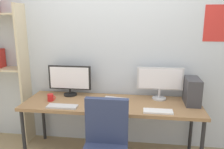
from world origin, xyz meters
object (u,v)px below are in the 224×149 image
(laptop_closed, at_px, (115,101))
(keyboard_left, at_px, (62,106))
(monitor_left, at_px, (70,79))
(monitor_right, at_px, (160,81))
(keyboard_right, at_px, (158,111))
(desk, at_px, (111,106))
(computer_mouse, at_px, (120,107))
(coffee_mug, at_px, (51,97))
(pc_tower, at_px, (192,91))

(laptop_closed, bearing_deg, keyboard_left, -144.96)
(monitor_left, distance_m, monitor_right, 1.20)
(keyboard_left, xyz_separation_m, keyboard_right, (1.12, 0.00, 0.00))
(monitor_left, relative_size, monitor_right, 0.99)
(monitor_left, height_order, laptop_closed, monitor_left)
(keyboard_right, bearing_deg, monitor_right, 84.83)
(desk, relative_size, laptop_closed, 6.89)
(computer_mouse, distance_m, coffee_mug, 0.92)
(keyboard_right, distance_m, computer_mouse, 0.43)
(coffee_mug, bearing_deg, monitor_left, 54.97)
(keyboard_right, bearing_deg, monitor_left, 159.13)
(monitor_right, bearing_deg, desk, -160.52)
(keyboard_left, bearing_deg, laptop_closed, 24.44)
(desk, bearing_deg, laptop_closed, 47.07)
(monitor_right, distance_m, laptop_closed, 0.63)
(monitor_right, xyz_separation_m, coffee_mug, (-1.38, -0.25, -0.20))
(monitor_right, distance_m, coffee_mug, 1.42)
(monitor_right, height_order, pc_tower, monitor_right)
(computer_mouse, bearing_deg, laptop_closed, 111.41)
(monitor_left, bearing_deg, desk, -19.49)
(desk, height_order, monitor_right, monitor_right)
(keyboard_right, bearing_deg, desk, 157.67)
(monitor_left, height_order, monitor_right, monitor_right)
(keyboard_right, distance_m, laptop_closed, 0.59)
(monitor_left, xyz_separation_m, pc_tower, (1.58, -0.11, -0.06))
(desk, xyz_separation_m, monitor_left, (-0.60, 0.21, 0.28))
(desk, xyz_separation_m, pc_tower, (0.98, 0.10, 0.21))
(monitor_right, bearing_deg, coffee_mug, -169.56)
(coffee_mug, bearing_deg, pc_tower, 4.60)
(computer_mouse, relative_size, laptop_closed, 0.30)
(monitor_left, distance_m, keyboard_right, 1.26)
(desk, distance_m, laptop_closed, 0.09)
(monitor_right, distance_m, pc_tower, 0.41)
(pc_tower, bearing_deg, keyboard_left, -167.93)
(monitor_left, xyz_separation_m, computer_mouse, (0.73, -0.40, -0.21))
(keyboard_right, relative_size, coffee_mug, 3.10)
(pc_tower, bearing_deg, laptop_closed, -176.50)
(computer_mouse, bearing_deg, keyboard_left, -176.35)
(desk, height_order, keyboard_right, keyboard_right)
(pc_tower, relative_size, laptop_closed, 1.06)
(monitor_right, bearing_deg, pc_tower, -16.34)
(desk, height_order, keyboard_left, keyboard_left)
(desk, height_order, monitor_left, monitor_left)
(desk, xyz_separation_m, laptop_closed, (0.04, 0.04, 0.06))
(pc_tower, distance_m, keyboard_left, 1.58)
(laptop_closed, relative_size, coffee_mug, 3.02)
(monitor_left, distance_m, laptop_closed, 0.70)
(pc_tower, xyz_separation_m, computer_mouse, (-0.85, -0.29, -0.14))
(keyboard_right, height_order, coffee_mug, coffee_mug)
(keyboard_left, relative_size, computer_mouse, 3.76)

